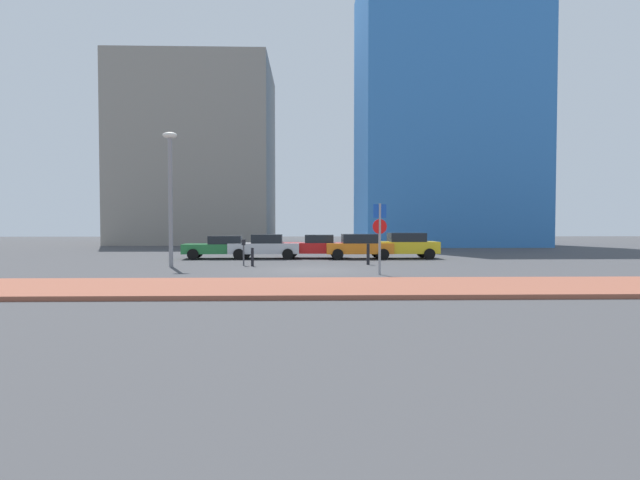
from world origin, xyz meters
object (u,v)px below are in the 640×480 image
parked_car_green (222,247)px  traffic_bollard_mid (368,254)px  parked_car_red (315,246)px  parking_meter (244,249)px  parked_car_yellow (403,245)px  parking_sign_post (380,230)px  parked_car_silver (265,246)px  street_lamp (170,187)px  parked_car_orange (359,246)px  traffic_bollard_near (252,257)px

parked_car_green → traffic_bollard_mid: bearing=-29.0°
parked_car_red → parking_meter: size_ratio=3.14×
parked_car_yellow → parking_sign_post: size_ratio=1.45×
parked_car_silver → street_lamp: (-4.04, -5.48, 3.09)m
parked_car_orange → traffic_bollard_near: size_ratio=4.36×
parked_car_silver → traffic_bollard_mid: parked_car_silver is taller
parked_car_green → street_lamp: size_ratio=0.69×
street_lamp → parked_car_orange: bearing=28.2°
parking_meter → traffic_bollard_near: (0.48, -0.36, -0.40)m
parking_meter → street_lamp: (-3.40, -0.60, 2.99)m
parked_car_orange → street_lamp: (-9.64, -5.17, 3.06)m
parked_car_orange → parking_meter: parked_car_orange is taller
parked_car_yellow → traffic_bollard_near: 9.88m
parked_car_orange → traffic_bollard_mid: (0.01, -4.20, -0.24)m
parked_car_red → parked_car_orange: parked_car_orange is taller
parking_sign_post → traffic_bollard_near: size_ratio=3.21×
traffic_bollard_near → traffic_bollard_mid: bearing=7.2°
parking_meter → traffic_bollard_mid: size_ratio=1.22×
parked_car_orange → parking_sign_post: bearing=-90.9°
parked_car_silver → parked_car_red: 3.01m
parked_car_red → traffic_bollard_mid: parked_car_red is taller
traffic_bollard_near → parked_car_orange: bearing=40.6°
parked_car_silver → parked_car_yellow: size_ratio=1.00×
traffic_bollard_mid → parked_car_yellow: bearing=58.7°
parking_sign_post → street_lamp: size_ratio=0.45×
parked_car_orange → parked_car_yellow: size_ratio=0.94×
parked_car_silver → parked_car_red: bearing=5.0°
traffic_bollard_near → street_lamp: bearing=-176.5°
parked_car_yellow → traffic_bollard_near: size_ratio=4.65×
parked_car_red → traffic_bollard_mid: (2.61, -4.78, -0.20)m
parking_sign_post → traffic_bollard_near: (-5.62, 4.13, -1.37)m
parked_car_silver → traffic_bollard_near: (-0.16, -5.25, -0.29)m
parked_car_silver → parking_meter: size_ratio=3.22×
parked_car_orange → parking_meter: size_ratio=3.02×
parked_car_silver → traffic_bollard_mid: size_ratio=3.92×
parked_car_silver → traffic_bollard_near: parked_car_silver is taller
parked_car_yellow → parking_meter: parked_car_yellow is taller
parked_car_orange → parked_car_green: bearing=177.7°
street_lamp → traffic_bollard_mid: size_ratio=6.05×
parking_meter → parked_car_red: bearing=54.8°
parked_car_green → traffic_bollard_mid: parked_car_green is taller
parked_car_red → parking_meter: 6.30m
parked_car_orange → parked_car_yellow: bearing=4.1°
parked_car_silver → parking_sign_post: bearing=-59.8°
parked_car_silver → parking_sign_post: size_ratio=1.45×
traffic_bollard_near → traffic_bollard_mid: (5.77, 0.73, 0.08)m
parked_car_orange → traffic_bollard_mid: size_ratio=3.68×
parked_car_orange → traffic_bollard_near: parked_car_orange is taller
parked_car_green → parked_car_red: bearing=2.5°
parking_sign_post → traffic_bollard_mid: (0.15, 4.85, -1.29)m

